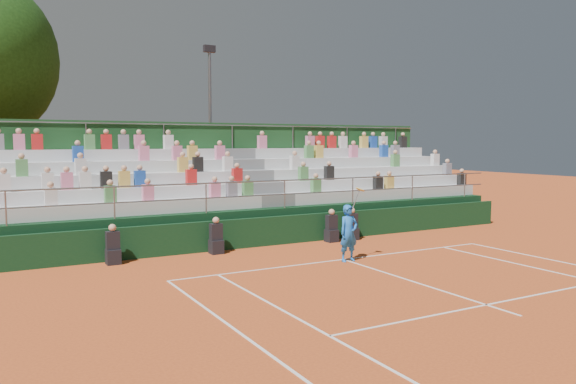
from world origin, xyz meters
TOP-DOWN VIEW (x-y plane):
  - ground at (0.00, 0.00)m, footprint 90.00×90.00m
  - courtside_wall at (0.00, 3.20)m, footprint 20.00×0.15m
  - line_officials at (-1.43, 2.75)m, footprint 8.95×0.40m
  - grandstand at (-0.01, 6.44)m, footprint 20.00×5.20m
  - tennis_player at (-0.01, -0.27)m, footprint 0.85×0.42m
  - floodlight_mast at (0.91, 13.38)m, footprint 0.60×0.25m

SIDE VIEW (x-z plane):
  - ground at x=0.00m, z-range 0.00..0.00m
  - line_officials at x=-1.43m, z-range -0.12..1.07m
  - courtside_wall at x=0.00m, z-range 0.00..1.00m
  - tennis_player at x=-0.01m, z-range -0.25..1.97m
  - grandstand at x=-0.01m, z-range -1.13..3.27m
  - floodlight_mast at x=0.91m, z-range 0.68..9.16m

